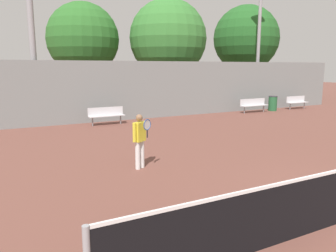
{
  "coord_description": "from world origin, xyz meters",
  "views": [
    {
      "loc": [
        -6.6,
        -3.56,
        2.88
      ],
      "look_at": [
        -1.54,
        6.05,
        0.92
      ],
      "focal_mm": 35.0,
      "sensor_mm": 36.0,
      "label": 1
    }
  ],
  "objects_px": {
    "bench_adjacent_court": "(297,101)",
    "tree_dark_dense": "(168,39)",
    "tree_green_tall": "(83,39)",
    "bench_courtside_far": "(106,114)",
    "tennis_player": "(140,139)",
    "light_pole_far_right": "(260,6)",
    "tree_green_broad": "(246,39)",
    "trash_bin": "(273,103)",
    "light_pole_near_left": "(30,13)",
    "bench_courtside_near": "(253,104)"
  },
  "relations": [
    {
      "from": "bench_courtside_far",
      "to": "tree_dark_dense",
      "type": "distance_m",
      "value": 9.77
    },
    {
      "from": "bench_courtside_near",
      "to": "bench_adjacent_court",
      "type": "height_order",
      "value": "same"
    },
    {
      "from": "light_pole_near_left",
      "to": "tree_dark_dense",
      "type": "height_order",
      "value": "light_pole_near_left"
    },
    {
      "from": "bench_courtside_near",
      "to": "tree_green_tall",
      "type": "distance_m",
      "value": 12.54
    },
    {
      "from": "tree_green_tall",
      "to": "light_pole_near_left",
      "type": "bearing_deg",
      "value": -122.43
    },
    {
      "from": "bench_courtside_far",
      "to": "tree_dark_dense",
      "type": "relative_size",
      "value": 0.24
    },
    {
      "from": "tree_green_tall",
      "to": "bench_courtside_far",
      "type": "bearing_deg",
      "value": -96.5
    },
    {
      "from": "bench_courtside_near",
      "to": "bench_adjacent_court",
      "type": "relative_size",
      "value": 1.16
    },
    {
      "from": "light_pole_far_right",
      "to": "tree_green_tall",
      "type": "relative_size",
      "value": 1.61
    },
    {
      "from": "light_pole_near_left",
      "to": "tree_green_tall",
      "type": "height_order",
      "value": "light_pole_near_left"
    },
    {
      "from": "bench_adjacent_court",
      "to": "tree_dark_dense",
      "type": "relative_size",
      "value": 0.23
    },
    {
      "from": "light_pole_far_right",
      "to": "trash_bin",
      "type": "height_order",
      "value": "light_pole_far_right"
    },
    {
      "from": "bench_adjacent_court",
      "to": "light_pole_far_right",
      "type": "xyz_separation_m",
      "value": [
        -2.07,
        1.8,
        6.42
      ]
    },
    {
      "from": "tree_dark_dense",
      "to": "tree_green_broad",
      "type": "bearing_deg",
      "value": 8.73
    },
    {
      "from": "bench_courtside_far",
      "to": "bench_courtside_near",
      "type": "bearing_deg",
      "value": 0.0
    },
    {
      "from": "light_pole_near_left",
      "to": "bench_courtside_far",
      "type": "bearing_deg",
      "value": -27.58
    },
    {
      "from": "bench_adjacent_court",
      "to": "tree_dark_dense",
      "type": "xyz_separation_m",
      "value": [
        -7.06,
        5.78,
        4.36
      ]
    },
    {
      "from": "bench_adjacent_court",
      "to": "light_pole_near_left",
      "type": "distance_m",
      "value": 17.46
    },
    {
      "from": "trash_bin",
      "to": "tree_dark_dense",
      "type": "xyz_separation_m",
      "value": [
        -4.87,
        5.73,
        4.42
      ]
    },
    {
      "from": "tennis_player",
      "to": "trash_bin",
      "type": "distance_m",
      "value": 14.83
    },
    {
      "from": "light_pole_near_left",
      "to": "tree_green_broad",
      "type": "distance_m",
      "value": 18.84
    },
    {
      "from": "tennis_player",
      "to": "bench_courtside_near",
      "type": "relative_size",
      "value": 0.78
    },
    {
      "from": "light_pole_far_right",
      "to": "tree_green_tall",
      "type": "xyz_separation_m",
      "value": [
        -10.66,
        6.04,
        -2.16
      ]
    },
    {
      "from": "bench_courtside_far",
      "to": "bench_adjacent_court",
      "type": "height_order",
      "value": "same"
    },
    {
      "from": "light_pole_far_right",
      "to": "tree_green_broad",
      "type": "distance_m",
      "value": 6.49
    },
    {
      "from": "bench_courtside_near",
      "to": "light_pole_near_left",
      "type": "xyz_separation_m",
      "value": [
        -12.78,
        1.6,
        4.86
      ]
    },
    {
      "from": "tree_green_tall",
      "to": "tennis_player",
      "type": "bearing_deg",
      "value": -98.23
    },
    {
      "from": "tree_green_tall",
      "to": "tree_dark_dense",
      "type": "relative_size",
      "value": 0.95
    },
    {
      "from": "bench_adjacent_court",
      "to": "tree_green_broad",
      "type": "xyz_separation_m",
      "value": [
        1.34,
        7.07,
        4.77
      ]
    },
    {
      "from": "light_pole_near_left",
      "to": "bench_adjacent_court",
      "type": "bearing_deg",
      "value": -5.48
    },
    {
      "from": "tree_dark_dense",
      "to": "trash_bin",
      "type": "bearing_deg",
      "value": -49.61
    },
    {
      "from": "light_pole_far_right",
      "to": "tree_green_tall",
      "type": "bearing_deg",
      "value": 150.48
    },
    {
      "from": "bench_adjacent_court",
      "to": "trash_bin",
      "type": "relative_size",
      "value": 1.78
    },
    {
      "from": "bench_courtside_near",
      "to": "bench_courtside_far",
      "type": "distance_m",
      "value": 9.71
    },
    {
      "from": "tennis_player",
      "to": "tree_green_tall",
      "type": "height_order",
      "value": "tree_green_tall"
    },
    {
      "from": "tennis_player",
      "to": "tree_dark_dense",
      "type": "height_order",
      "value": "tree_dark_dense"
    },
    {
      "from": "bench_adjacent_court",
      "to": "tennis_player",
      "type": "bearing_deg",
      "value": -153.36
    },
    {
      "from": "bench_adjacent_court",
      "to": "light_pole_near_left",
      "type": "bearing_deg",
      "value": 174.52
    },
    {
      "from": "tennis_player",
      "to": "tree_green_broad",
      "type": "xyz_separation_m",
      "value": [
        16.29,
        14.57,
        4.44
      ]
    },
    {
      "from": "bench_courtside_near",
      "to": "tree_green_tall",
      "type": "bearing_deg",
      "value": 138.38
    },
    {
      "from": "tree_dark_dense",
      "to": "bench_courtside_near",
      "type": "bearing_deg",
      "value": -61.4
    },
    {
      "from": "trash_bin",
      "to": "tennis_player",
      "type": "bearing_deg",
      "value": -149.38
    },
    {
      "from": "light_pole_near_left",
      "to": "tree_dark_dense",
      "type": "xyz_separation_m",
      "value": [
        9.63,
        4.18,
        -0.5
      ]
    },
    {
      "from": "bench_courtside_near",
      "to": "tree_green_tall",
      "type": "xyz_separation_m",
      "value": [
        -8.82,
        7.83,
        4.26
      ]
    },
    {
      "from": "bench_courtside_far",
      "to": "tree_green_tall",
      "type": "xyz_separation_m",
      "value": [
        0.89,
        7.83,
        4.26
      ]
    },
    {
      "from": "tree_green_tall",
      "to": "tree_green_broad",
      "type": "distance_m",
      "value": 14.1
    },
    {
      "from": "bench_courtside_far",
      "to": "light_pole_far_right",
      "type": "xyz_separation_m",
      "value": [
        11.56,
        1.8,
        6.42
      ]
    },
    {
      "from": "trash_bin",
      "to": "tree_green_broad",
      "type": "xyz_separation_m",
      "value": [
        3.53,
        7.02,
        4.83
      ]
    },
    {
      "from": "tennis_player",
      "to": "bench_courtside_far",
      "type": "bearing_deg",
      "value": 52.38
    },
    {
      "from": "light_pole_far_right",
      "to": "tree_dark_dense",
      "type": "relative_size",
      "value": 1.53
    }
  ]
}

